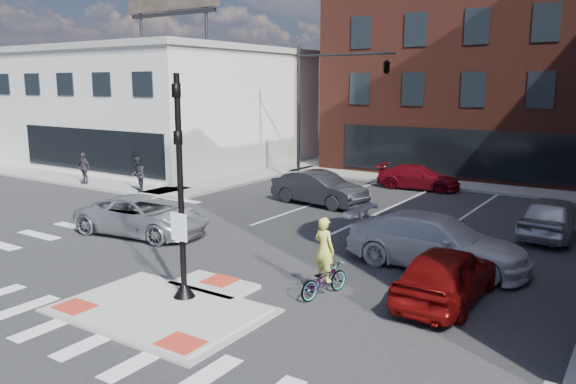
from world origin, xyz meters
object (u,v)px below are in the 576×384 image
Objects in this scene: pedestrian_a at (138,174)px; white_pickup at (437,242)px; bg_car_silver at (552,217)px; silver_suv at (143,216)px; cyclist at (324,270)px; bg_car_red at (418,177)px; red_sedan at (447,274)px; bg_car_dark at (319,188)px; pedestrian_b at (84,168)px.

white_pickup is at bearing 32.16° from pedestrian_a.
silver_suv is at bearing 34.05° from bg_car_silver.
bg_car_red is at bearing -65.56° from cyclist.
white_pickup is (10.94, 2.44, 0.10)m from silver_suv.
cyclist is at bearing 157.06° from white_pickup.
bg_car_red is 15.42m from pedestrian_a.
white_pickup reaches higher than silver_suv.
silver_suv is 1.17× the size of red_sedan.
cyclist reaches higher than white_pickup.
silver_suv is 9.09m from bg_car_dark.
cyclist reaches higher than pedestrian_a.
pedestrian_a reaches higher than red_sedan.
bg_car_dark is at bearing 60.65° from pedestrian_a.
white_pickup is 22.00m from pedestrian_b.
bg_car_red is at bearing -27.14° from silver_suv.
white_pickup reaches higher than bg_car_dark.
cyclist is 21.29m from pedestrian_b.
cyclist is (6.20, -10.35, -0.05)m from bg_car_dark.
pedestrian_b is (-21.80, 3.00, 0.22)m from white_pickup.
cyclist is at bearing 17.14° from pedestrian_a.
pedestrian_b reaches higher than bg_car_silver.
bg_car_red is 19.10m from pedestrian_b.
pedestrian_a is (-17.30, 3.00, 0.25)m from white_pickup.
pedestrian_a reaches higher than bg_car_silver.
silver_suv is 1.17× the size of bg_car_red.
bg_car_red is (5.51, 15.26, -0.08)m from silver_suv.
bg_car_red is at bearing -38.75° from bg_car_silver.
cyclist is 1.24× the size of pedestrian_b.
cyclist reaches higher than red_sedan.
bg_car_dark is 2.62× the size of pedestrian_a.
bg_car_silver is at bearing -135.57° from bg_car_red.
cyclist reaches higher than silver_suv.
red_sedan reaches higher than bg_car_red.
pedestrian_b is (-23.01, 5.69, 0.28)m from red_sedan.
pedestrian_a is at bearing -16.49° from red_sedan.
bg_car_dark reaches higher than bg_car_red.
red_sedan is 0.93× the size of bg_car_dark.
red_sedan is 23.71m from pedestrian_b.
pedestrian_b is (-4.50, 0.00, -0.03)m from pedestrian_a.
pedestrian_a is at bearing 116.50° from bg_car_dark.
red_sedan is at bearing -161.75° from bg_car_red.
red_sedan is 0.98× the size of bg_car_silver.
white_pickup is 17.56m from pedestrian_a.
pedestrian_a is (-6.36, 5.44, 0.34)m from silver_suv.
pedestrian_b is at bearing 110.68° from bg_car_dark.
bg_car_dark reaches higher than red_sedan.
cyclist reaches higher than bg_car_silver.
bg_car_dark is 2.70× the size of pedestrian_b.
white_pickup is (-1.22, 2.69, 0.06)m from red_sedan.
bg_car_silver is 2.57× the size of pedestrian_b.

